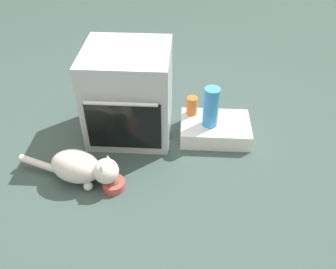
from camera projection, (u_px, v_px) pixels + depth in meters
The scene contains 7 objects.
ground at pixel (125, 168), 2.37m from camera, with size 8.00×8.00×0.00m, color #384C47.
oven at pixel (129, 93), 2.49m from camera, with size 0.58×0.59×0.66m.
pantry_cabinet at pixel (215, 129), 2.60m from camera, with size 0.50×0.35×0.12m, color white.
food_bowl at pixel (114, 184), 2.22m from camera, with size 0.14×0.14×0.09m.
cat at pixel (82, 167), 2.21m from camera, with size 0.69×0.28×0.23m.
sauce_jar at pixel (192, 106), 2.60m from camera, with size 0.08×0.08×0.14m, color #D16023.
water_bottle at pixel (211, 107), 2.45m from camera, with size 0.11×0.11×0.30m, color #388CD1.
Camera 1 is at (0.39, -1.66, 1.69)m, focal length 37.67 mm.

